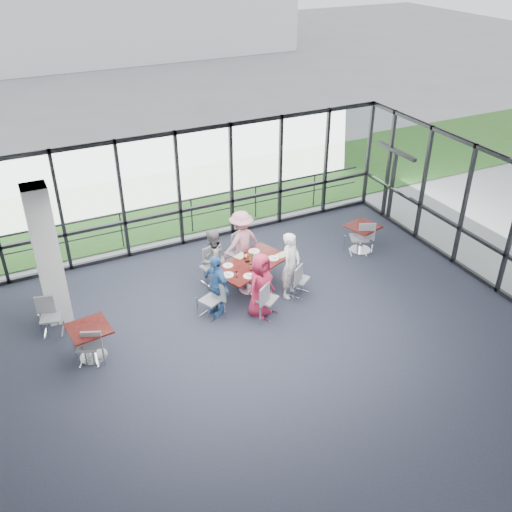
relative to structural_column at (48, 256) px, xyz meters
name	(u,v)px	position (x,y,z in m)	size (l,w,h in m)	color
floor	(264,350)	(3.60, -3.00, -1.61)	(12.00, 10.00, 0.02)	#202332
ceiling	(266,211)	(3.60, -3.00, 1.60)	(12.00, 10.00, 0.04)	silver
wall_front	(445,485)	(3.60, -8.00, 0.00)	(12.00, 0.10, 3.20)	silver
curtain_wall_back	(179,190)	(3.60, 2.00, 0.00)	(12.00, 0.10, 3.20)	white
curtain_wall_right	(495,223)	(9.60, -3.00, 0.00)	(0.10, 10.00, 3.20)	white
exit_door	(392,187)	(9.60, 0.75, -0.55)	(0.12, 1.60, 2.10)	black
structural_column	(48,256)	(0.00, 0.00, 0.00)	(0.50, 0.50, 3.20)	silver
apron	(134,180)	(3.60, 7.00, -1.62)	(80.00, 70.00, 0.02)	gray
grass_strip	(151,202)	(3.60, 5.00, -1.59)	(80.00, 5.00, 0.01)	#235216
hangar_main	(97,4)	(7.60, 29.00, 1.40)	(24.00, 10.00, 6.00)	silver
guard_rail	(174,219)	(3.60, 2.60, -1.10)	(0.06, 0.06, 12.00)	#2D2D33
main_table	(250,268)	(4.31, -0.85, -0.98)	(2.07, 1.62, 0.75)	#3B0D0C
side_table_left	(90,333)	(0.38, -1.68, -0.98)	(0.87, 0.87, 0.75)	#3B0D0C
side_table_right	(362,230)	(7.78, -0.44, -0.99)	(0.93, 0.93, 0.75)	#3B0D0C
diner_near_left	(260,285)	(4.09, -1.83, -0.83)	(0.75, 0.49, 1.54)	#AF2141
diner_near_right	(291,265)	(5.05, -1.45, -0.78)	(0.60, 0.44, 1.64)	white
diner_far_left	(212,259)	(3.57, -0.30, -0.84)	(0.74, 0.46, 1.52)	slate
diner_far_right	(241,242)	(4.50, 0.06, -0.78)	(1.06, 0.55, 1.64)	#CA7F92
diner_end	(216,285)	(3.24, -1.36, -0.86)	(0.87, 0.48, 1.49)	#3667A2
chair_main_nl	(266,299)	(4.17, -1.95, -1.15)	(0.44, 0.44, 0.91)	gray
chair_main_nr	(299,279)	(5.25, -1.52, -1.18)	(0.41, 0.41, 0.85)	gray
chair_main_fl	(212,267)	(3.60, -0.16, -1.16)	(0.43, 0.43, 0.88)	gray
chair_main_fr	(237,253)	(4.41, 0.16, -1.13)	(0.45, 0.45, 0.93)	gray
chair_main_end	(211,300)	(3.06, -1.41, -1.18)	(0.41, 0.41, 0.84)	gray
chair_spare_la	(88,346)	(0.29, -1.79, -1.18)	(0.41, 0.41, 0.83)	gray
chair_spare_lb	(51,317)	(-0.23, -0.51, -1.18)	(0.41, 0.41, 0.84)	gray
chair_spare_r	(359,238)	(7.64, -0.53, -1.14)	(0.45, 0.45, 0.93)	gray
plate_nl	(249,276)	(4.03, -1.36, -0.84)	(0.26, 0.26, 0.01)	white
plate_nr	(274,258)	(4.89, -0.91, -0.84)	(0.27, 0.27, 0.01)	white
plate_fl	(228,265)	(3.78, -0.74, -0.84)	(0.24, 0.24, 0.01)	white
plate_fr	(254,251)	(4.62, -0.41, -0.84)	(0.28, 0.28, 0.01)	white
plate_end	(228,275)	(3.62, -1.11, -0.84)	(0.27, 0.27, 0.01)	white
tumbler_a	(251,268)	(4.17, -1.15, -0.77)	(0.08, 0.08, 0.15)	white
tumbler_b	(263,259)	(4.59, -0.93, -0.79)	(0.06, 0.06, 0.13)	white
tumbler_c	(245,256)	(4.29, -0.61, -0.78)	(0.07, 0.07, 0.15)	white
tumbler_d	(237,274)	(3.77, -1.27, -0.78)	(0.07, 0.07, 0.13)	white
menu_a	(259,272)	(4.30, -1.29, -0.85)	(0.32, 0.23, 0.00)	beige
menu_b	(283,254)	(5.18, -0.84, -0.85)	(0.32, 0.22, 0.00)	beige
menu_c	(241,256)	(4.24, -0.45, -0.85)	(0.30, 0.21, 0.00)	beige
condiment_caddy	(247,261)	(4.27, -0.77, -0.83)	(0.10, 0.07, 0.04)	black
ketchup_bottle	(248,258)	(4.29, -0.75, -0.76)	(0.06, 0.06, 0.18)	#B4250A
green_bottle	(252,257)	(4.39, -0.77, -0.75)	(0.05, 0.05, 0.20)	#167B24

